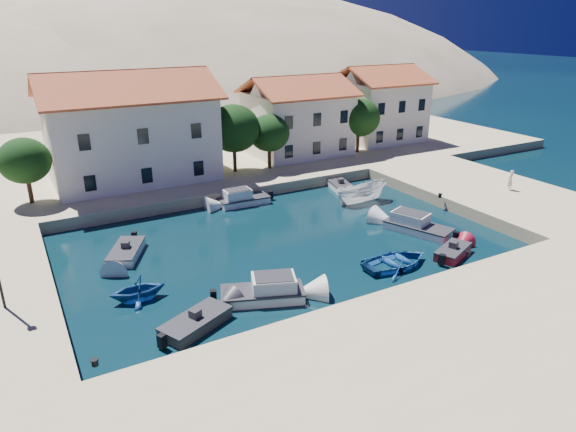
% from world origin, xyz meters
% --- Properties ---
extents(ground, '(400.00, 400.00, 0.00)m').
position_xyz_m(ground, '(0.00, 0.00, 0.00)').
color(ground, black).
rests_on(ground, ground).
extents(quay_south, '(52.00, 12.00, 1.00)m').
position_xyz_m(quay_south, '(0.00, -6.00, 0.50)').
color(quay_south, tan).
rests_on(quay_south, ground).
extents(quay_east, '(11.00, 20.00, 1.00)m').
position_xyz_m(quay_east, '(20.50, 10.00, 0.50)').
color(quay_east, tan).
rests_on(quay_east, ground).
extents(quay_north, '(80.00, 36.00, 1.00)m').
position_xyz_m(quay_north, '(2.00, 38.00, 0.50)').
color(quay_north, tan).
rests_on(quay_north, ground).
extents(hills, '(254.00, 176.00, 99.00)m').
position_xyz_m(hills, '(20.64, 123.62, -23.40)').
color(hills, gray).
rests_on(hills, ground).
extents(building_left, '(14.70, 9.45, 9.70)m').
position_xyz_m(building_left, '(-6.00, 28.00, 5.94)').
color(building_left, white).
rests_on(building_left, quay_north).
extents(building_mid, '(10.50, 8.40, 8.30)m').
position_xyz_m(building_mid, '(12.00, 29.00, 5.22)').
color(building_mid, white).
rests_on(building_mid, quay_north).
extents(building_right, '(9.45, 8.40, 8.80)m').
position_xyz_m(building_right, '(24.00, 30.00, 5.47)').
color(building_right, white).
rests_on(building_right, quay_north).
extents(trees, '(37.30, 5.30, 6.45)m').
position_xyz_m(trees, '(4.51, 25.46, 4.84)').
color(trees, '#382314').
rests_on(trees, quay_north).
extents(bollards, '(29.36, 9.56, 0.30)m').
position_xyz_m(bollards, '(2.80, 3.87, 1.15)').
color(bollards, black).
rests_on(bollards, ground).
extents(motorboat_grey_sw, '(4.21, 3.19, 1.25)m').
position_xyz_m(motorboat_grey_sw, '(-9.08, 2.95, 0.29)').
color(motorboat_grey_sw, '#2D2C31').
rests_on(motorboat_grey_sw, ground).
extents(cabin_cruiser_south, '(5.07, 3.52, 1.60)m').
position_xyz_m(cabin_cruiser_south, '(-4.83, 3.83, 0.48)').
color(cabin_cruiser_south, white).
rests_on(cabin_cruiser_south, ground).
extents(rowboat_south, '(4.71, 3.36, 0.97)m').
position_xyz_m(rowboat_south, '(4.50, 3.41, 0.00)').
color(rowboat_south, navy).
rests_on(rowboat_south, ground).
extents(motorboat_red_se, '(3.51, 2.57, 1.25)m').
position_xyz_m(motorboat_red_se, '(8.82, 2.75, 0.30)').
color(motorboat_red_se, maroon).
rests_on(motorboat_red_se, ground).
extents(cabin_cruiser_east, '(3.68, 5.35, 1.60)m').
position_xyz_m(cabin_cruiser_east, '(9.65, 7.01, 0.48)').
color(cabin_cruiser_east, white).
rests_on(cabin_cruiser_east, ground).
extents(boat_east, '(4.99, 2.05, 1.90)m').
position_xyz_m(boat_east, '(10.04, 14.52, 0.00)').
color(boat_east, white).
rests_on(boat_east, ground).
extents(motorboat_white_ne, '(2.41, 3.76, 1.25)m').
position_xyz_m(motorboat_white_ne, '(10.50, 18.34, 0.30)').
color(motorboat_white_ne, white).
rests_on(motorboat_white_ne, ground).
extents(rowboat_west, '(3.16, 2.76, 1.61)m').
position_xyz_m(rowboat_west, '(-10.97, 7.25, 0.00)').
color(rowboat_west, navy).
rests_on(rowboat_west, ground).
extents(motorboat_white_west, '(3.33, 4.30, 1.25)m').
position_xyz_m(motorboat_white_west, '(-10.24, 13.38, 0.29)').
color(motorboat_white_west, white).
rests_on(motorboat_white_west, ground).
extents(cabin_cruiser_north, '(4.38, 1.99, 1.60)m').
position_xyz_m(cabin_cruiser_north, '(0.95, 19.00, 0.48)').
color(cabin_cruiser_north, white).
rests_on(cabin_cruiser_north, ground).
extents(pedestrian, '(0.74, 0.59, 1.76)m').
position_xyz_m(pedestrian, '(21.43, 8.62, 1.88)').
color(pedestrian, silver).
rests_on(pedestrian, quay_east).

